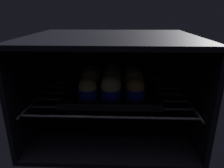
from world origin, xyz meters
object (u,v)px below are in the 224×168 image
baking_tray (112,90)px  muffin_row0_col2 (136,89)px  muffin_row2_col1 (112,74)px  muffin_row0_col1 (110,87)px  muffin_row0_col0 (88,89)px  muffin_row1_col2 (133,81)px  muffin_row2_col0 (92,74)px  muffin_row1_col0 (91,79)px  muffin_row1_col1 (112,80)px  muffin_row2_col2 (132,74)px

baking_tray → muffin_row0_col2: muffin_row0_col2 is taller
muffin_row2_col1 → muffin_row0_col1: bearing=-89.9°
muffin_row0_col0 → muffin_row1_col2: (16.14, 8.38, 0.37)cm
baking_tray → muffin_row2_col0: (-8.75, 8.46, 3.82)cm
muffin_row1_col0 → muffin_row1_col2: same height
muffin_row0_col1 → muffin_row1_col2: (8.45, 8.37, -0.26)cm
muffin_row0_col1 → muffin_row0_col2: 8.80cm
baking_tray → muffin_row1_col2: size_ratio=4.17×
muffin_row1_col1 → muffin_row2_col0: size_ratio=1.01×
baking_tray → muffin_row1_col1: muffin_row1_col1 is taller
muffin_row1_col0 → muffin_row2_col1: (7.77, 8.35, -0.23)cm
baking_tray → muffin_row2_col1: 9.44cm
muffin_row0_col1 → muffin_row1_col0: muffin_row0_col1 is taller
muffin_row0_col2 → muffin_row0_col1: bearing=-177.0°
muffin_row2_col0 → muffin_row2_col2: 16.87cm
muffin_row2_col1 → muffin_row1_col0: bearing=-133.0°
muffin_row0_col1 → muffin_row2_col0: size_ratio=1.11×
muffin_row1_col2 → muffin_row2_col2: (-0.00, 9.00, -0.22)cm
muffin_row0_col2 → muffin_row1_col0: size_ratio=0.92×
muffin_row0_col1 → muffin_row2_col1: size_ratio=1.11×
muffin_row1_col0 → muffin_row1_col1: (8.06, 0.08, -0.22)cm
muffin_row0_col1 → muffin_row2_col0: muffin_row0_col1 is taller
baking_tray → muffin_row2_col2: muffin_row2_col2 is taller
muffin_row0_col1 → muffin_row1_col2: bearing=44.7°
muffin_row1_col2 → muffin_row1_col0: bearing=178.0°
muffin_row0_col2 → muffin_row1_col1: 12.08cm
baking_tray → muffin_row0_col0: size_ratio=4.70×
muffin_row2_col2 → muffin_row2_col0: bearing=-179.3°
muffin_row1_col2 → muffin_row2_col0: bearing=152.4°
muffin_row1_col2 → muffin_row2_col2: bearing=90.0°
muffin_row0_col0 → muffin_row2_col0: (-0.72, 17.19, 0.16)cm
muffin_row0_col1 → muffin_row2_col1: (-0.04, 17.28, -0.33)cm
muffin_row1_col2 → muffin_row2_col2: 9.00cm
baking_tray → muffin_row2_col2: size_ratio=4.49×
baking_tray → muffin_row1_col1: (-0.10, 0.29, 3.97)cm
baking_tray → muffin_row2_col0: muffin_row2_col0 is taller
muffin_row0_col0 → muffin_row2_col0: muffin_row2_col0 is taller
muffin_row1_col2 → muffin_row2_col0: muffin_row1_col2 is taller
muffin_row0_col0 → muffin_row2_col1: muffin_row2_col1 is taller
muffin_row1_col0 → muffin_row2_col1: bearing=47.0°
muffin_row0_col2 → muffin_row1_col0: muffin_row1_col0 is taller
muffin_row0_col1 → muffin_row0_col0: bearing=-179.9°
baking_tray → muffin_row2_col0: size_ratio=4.37×
muffin_row0_col0 → muffin_row2_col0: bearing=92.4°
baking_tray → muffin_row0_col0: muffin_row0_col0 is taller
muffin_row0_col0 → muffin_row1_col0: (-0.12, 8.94, 0.53)cm
muffin_row0_col2 → muffin_row2_col2: muffin_row2_col2 is taller
muffin_row0_col0 → muffin_row0_col1: 7.72cm
muffin_row0_col2 → muffin_row2_col2: 16.91cm
muffin_row1_col0 → muffin_row1_col2: bearing=-2.0°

